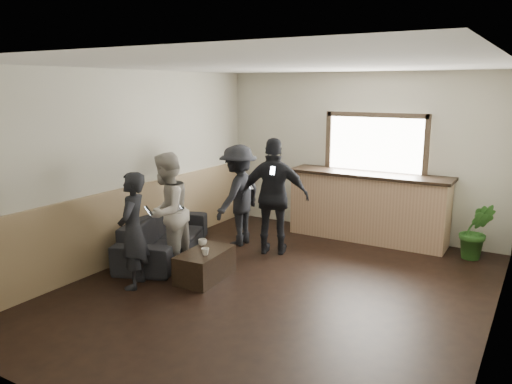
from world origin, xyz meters
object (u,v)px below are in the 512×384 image
Objects in this scene: sofa at (164,235)px; person_d at (274,197)px; person_a at (133,230)px; person_b at (167,212)px; bar_counter at (368,202)px; person_c at (238,195)px; coffee_table at (205,265)px; cup_b at (205,252)px; potted_plant at (476,231)px; cup_a at (202,242)px.

person_d reaches higher than sofa.
person_a is 2.29m from person_d.
person_b reaches higher than person_a.
person_c is at bearing -142.29° from bar_counter.
bar_counter is 3.42m from sofa.
coffee_table is at bearing 16.02° from person_c.
sofa is 1.40× the size of person_a.
person_a is (-0.72, -0.56, 0.32)m from cup_b.
potted_plant is 0.49× the size of person_d.
cup_a is 0.07× the size of person_d.
person_d is at bearing 78.37° from coffee_table.
bar_counter reaches higher than potted_plant.
person_c reaches higher than potted_plant.
person_b is at bearing 33.09° from person_d.
person_d reaches higher than cup_a.
person_a is at bearing -177.71° from sofa.
bar_counter is 1.78m from person_d.
bar_counter is 3.17m from coffee_table.
cup_b is at bearing -112.05° from bar_counter.
cup_a is at bearing -118.83° from bar_counter.
bar_counter is 4.03m from person_a.
person_b is (-0.78, 0.17, 0.40)m from cup_b.
person_b is at bearing -9.56° from person_c.
potted_plant is at bearing 43.89° from cup_b.
person_a is at bearing -132.67° from coffee_table.
person_d is (0.29, 1.41, 0.71)m from coffee_table.
person_d is (0.72, -0.10, 0.08)m from person_c.
person_c is (0.25, 1.47, -0.01)m from person_b.
person_a reaches higher than cup_a.
coffee_table is 0.29m from cup_b.
person_d is at bearing -78.11° from sofa.
sofa reaches higher than cup_a.
cup_a is 0.66m from person_b.
person_d reaches higher than potted_plant.
cup_b is 0.89m from person_b.
coffee_table is at bearing 113.04° from person_a.
cup_a is at bearing 133.65° from coffee_table.
bar_counter is 3.22m from cup_b.
bar_counter is at bearing 127.88° from person_c.
bar_counter is at bearing 65.48° from coffee_table.
bar_counter is at bearing -67.10° from sofa.
sofa is at bearing 157.15° from coffee_table.
potted_plant is 0.53× the size of person_c.
cup_b is at bearing 61.38° from person_d.
person_c is (-0.53, 1.64, 0.39)m from cup_b.
person_b is at bearing -165.53° from cup_a.
person_a is 0.84× the size of person_d.
cup_b is 1.76m from person_c.
sofa is at bearing 154.13° from cup_b.
sofa is 1.17× the size of person_d.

